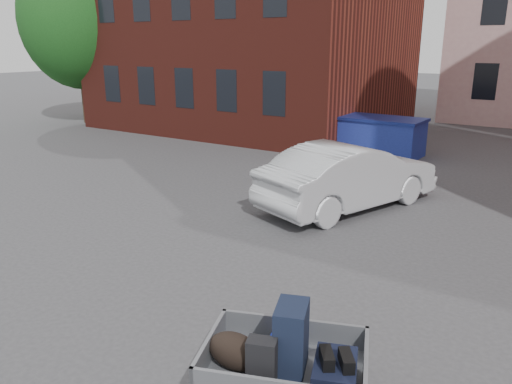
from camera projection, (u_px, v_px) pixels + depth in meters
The scene contains 6 objects.
ground at pixel (282, 267), 8.42m from camera, with size 120.00×120.00×0.00m, color #38383A.
far_building at pixel (195, 38), 35.41m from camera, with size 6.00×6.00×8.00m, color maroon.
tree at pixel (78, 8), 22.54m from camera, with size 5.28×5.28×8.30m.
trailer at pixel (284, 361), 4.94m from camera, with size 1.88×1.98×1.20m.
dumpster at pixel (377, 136), 16.86m from camera, with size 3.09×1.69×1.27m.
silver_car at pixel (349, 176), 11.32m from camera, with size 1.58×4.53×1.49m, color #B4B8BC.
Camera 1 is at (3.84, -6.69, 3.63)m, focal length 35.00 mm.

